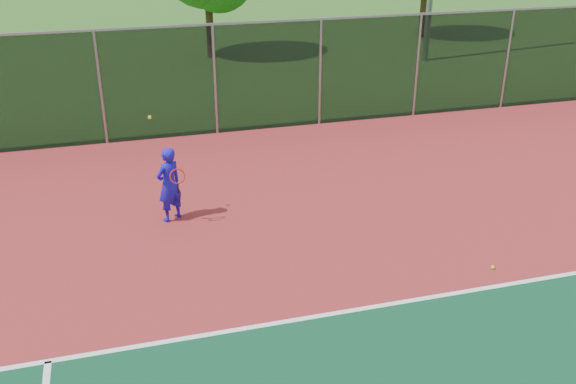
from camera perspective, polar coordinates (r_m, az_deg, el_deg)
The scene contains 4 objects.
court_apron at distance 10.82m, azimuth 19.67°, elevation -11.00°, with size 30.00×20.00×0.02m, color maroon.
fence_back at distance 18.43m, azimuth 2.87°, elevation 10.65°, with size 30.00×0.06×3.03m.
tennis_player at distance 13.11m, azimuth -10.53°, elevation 0.68°, with size 0.68×0.73×2.22m.
practice_ball_1 at distance 12.09m, azimuth 17.75°, elevation -6.40°, with size 0.07×0.07×0.07m, color yellow.
Camera 1 is at (-5.63, -4.95, 6.10)m, focal length 40.00 mm.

